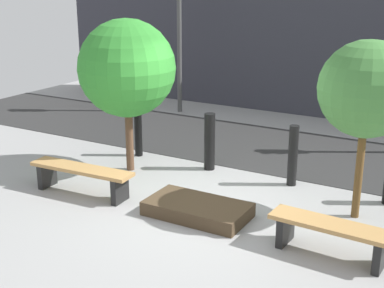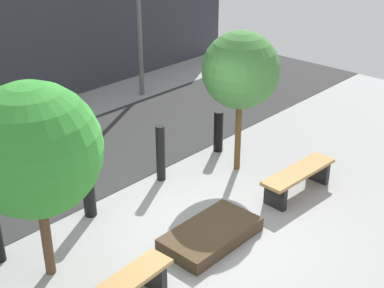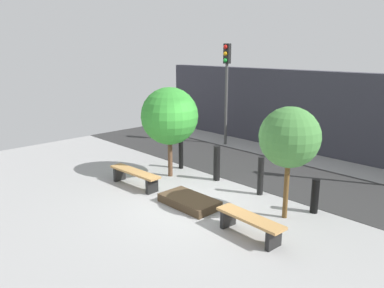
% 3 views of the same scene
% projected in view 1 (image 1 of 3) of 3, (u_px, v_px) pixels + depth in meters
% --- Properties ---
extents(ground_plane, '(18.00, 18.00, 0.00)m').
position_uv_depth(ground_plane, '(202.00, 212.00, 8.26)').
color(ground_plane, '#979797').
extents(road_strip, '(18.00, 3.04, 0.01)m').
position_uv_depth(road_strip, '(283.00, 150.00, 11.19)').
color(road_strip, '#2D2D2D').
rests_on(road_strip, ground).
extents(building_facade, '(16.20, 0.50, 3.12)m').
position_uv_depth(building_facade, '(332.00, 56.00, 13.45)').
color(building_facade, '#33333D').
rests_on(building_facade, ground).
extents(bench_left, '(1.88, 0.49, 0.47)m').
position_uv_depth(bench_left, '(82.00, 175.00, 8.86)').
color(bench_left, black).
rests_on(bench_left, ground).
extents(bench_right, '(1.64, 0.51, 0.46)m').
position_uv_depth(bench_right, '(331.00, 233.00, 6.89)').
color(bench_right, black).
rests_on(bench_right, ground).
extents(planter_bed, '(1.55, 0.84, 0.22)m').
position_uv_depth(planter_bed, '(197.00, 209.00, 8.11)').
color(planter_bed, '#473625').
rests_on(planter_bed, ground).
extents(tree_behind_left_bench, '(1.75, 1.75, 2.80)m').
position_uv_depth(tree_behind_left_bench, '(127.00, 69.00, 9.51)').
color(tree_behind_left_bench, brown).
rests_on(tree_behind_left_bench, ground).
extents(tree_behind_right_bench, '(1.40, 1.40, 2.67)m').
position_uv_depth(tree_behind_right_bench, '(367.00, 90.00, 7.52)').
color(tree_behind_right_bench, brown).
rests_on(tree_behind_right_bench, ground).
extents(bollard_far_left, '(0.15, 0.15, 1.00)m').
position_uv_depth(bollard_far_left, '(138.00, 132.00, 10.73)').
color(bollard_far_left, black).
rests_on(bollard_far_left, ground).
extents(bollard_left, '(0.20, 0.20, 1.08)m').
position_uv_depth(bollard_left, '(210.00, 142.00, 9.95)').
color(bollard_left, black).
rests_on(bollard_left, ground).
extents(bollard_center, '(0.17, 0.17, 1.07)m').
position_uv_depth(bollard_center, '(293.00, 156.00, 9.19)').
color(bollard_center, black).
rests_on(bollard_center, ground).
extents(traffic_light_west, '(0.28, 0.27, 4.11)m').
position_uv_depth(traffic_light_west, '(179.00, 4.00, 13.55)').
color(traffic_light_west, '#4A4A4A').
rests_on(traffic_light_west, ground).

